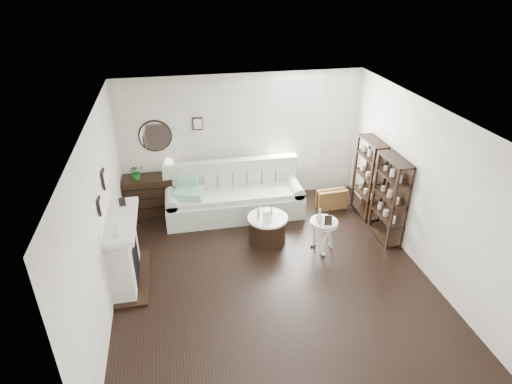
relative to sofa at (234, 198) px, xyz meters
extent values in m
plane|color=black|center=(0.31, -2.08, -0.35)|extent=(5.50, 5.50, 0.00)
plane|color=white|center=(0.31, -2.08, 2.35)|extent=(5.50, 5.50, 0.00)
plane|color=beige|center=(0.31, 0.67, 1.00)|extent=(5.00, 0.00, 5.00)
plane|color=beige|center=(0.31, -4.83, 1.00)|extent=(5.00, 0.00, 5.00)
plane|color=beige|center=(-2.19, -2.08, 1.00)|extent=(0.00, 5.50, 5.50)
plane|color=beige|center=(2.81, -2.08, 1.00)|extent=(0.00, 5.50, 5.50)
cube|color=white|center=(1.41, 0.65, 1.25)|extent=(1.00, 0.02, 1.80)
cube|color=white|center=(1.41, 0.59, 1.25)|extent=(1.15, 0.02, 1.90)
cylinder|color=silver|center=(-1.44, 0.64, 1.20)|extent=(0.60, 0.03, 0.60)
cube|color=black|center=(-0.59, 0.64, 1.40)|extent=(0.20, 0.03, 0.26)
cube|color=silver|center=(-2.02, -1.78, 0.20)|extent=(0.34, 1.20, 1.10)
cube|color=black|center=(-1.99, -1.78, 0.05)|extent=(0.30, 0.65, 0.70)
cube|color=silver|center=(-1.97, -1.78, 0.77)|extent=(0.44, 1.35, 0.08)
cube|color=black|center=(-1.94, -1.78, -0.33)|extent=(0.50, 1.40, 0.05)
cylinder|color=white|center=(-1.97, -2.23, 0.92)|extent=(0.08, 0.08, 0.22)
cube|color=black|center=(-1.97, -1.38, 0.88)|extent=(0.10, 0.03, 0.14)
cube|color=black|center=(-2.16, -2.13, 1.25)|extent=(0.03, 0.18, 0.24)
cube|color=black|center=(-2.16, -1.48, 1.35)|extent=(0.03, 0.22, 0.28)
cube|color=black|center=(2.64, -0.53, 0.45)|extent=(0.30, 0.80, 1.60)
cylinder|color=tan|center=(2.62, -0.78, 0.17)|extent=(0.08, 0.08, 0.11)
cylinder|color=tan|center=(2.62, -0.53, 0.17)|extent=(0.08, 0.08, 0.11)
cylinder|color=tan|center=(2.62, -0.28, 0.17)|extent=(0.08, 0.08, 0.11)
cylinder|color=tan|center=(2.62, -0.78, 0.57)|extent=(0.08, 0.08, 0.11)
cylinder|color=tan|center=(2.62, -0.53, 0.57)|extent=(0.08, 0.08, 0.11)
cylinder|color=tan|center=(2.62, -0.28, 0.57)|extent=(0.08, 0.08, 0.11)
cylinder|color=tan|center=(2.62, -0.78, 0.97)|extent=(0.08, 0.08, 0.11)
cylinder|color=tan|center=(2.62, -0.53, 0.97)|extent=(0.08, 0.08, 0.11)
cylinder|color=tan|center=(2.62, -0.28, 0.97)|extent=(0.08, 0.08, 0.11)
cube|color=black|center=(2.64, -1.43, 0.45)|extent=(0.30, 0.80, 1.60)
cylinder|color=tan|center=(2.62, -1.68, 0.17)|extent=(0.08, 0.08, 0.11)
cylinder|color=tan|center=(2.62, -1.43, 0.17)|extent=(0.08, 0.08, 0.11)
cylinder|color=tan|center=(2.62, -1.18, 0.17)|extent=(0.08, 0.08, 0.11)
cylinder|color=tan|center=(2.62, -1.68, 0.57)|extent=(0.08, 0.08, 0.11)
cylinder|color=tan|center=(2.62, -1.43, 0.57)|extent=(0.08, 0.08, 0.11)
cylinder|color=tan|center=(2.62, -1.18, 0.57)|extent=(0.08, 0.08, 0.11)
cylinder|color=tan|center=(2.62, -1.68, 0.97)|extent=(0.08, 0.08, 0.11)
cylinder|color=tan|center=(2.62, -1.43, 0.97)|extent=(0.08, 0.08, 0.11)
cylinder|color=tan|center=(2.62, -1.18, 0.97)|extent=(0.08, 0.08, 0.11)
cube|color=#B7C2AD|center=(0.00, -0.08, -0.13)|extent=(2.74, 0.95, 0.44)
cube|color=#B7C2AD|center=(0.00, -0.12, 0.14)|extent=(2.37, 0.76, 0.11)
cube|color=#B7C2AD|center=(0.00, 0.28, 0.29)|extent=(2.74, 0.21, 0.84)
cube|color=#B7C2AD|center=(-1.24, -0.08, -0.08)|extent=(0.23, 0.90, 0.55)
cube|color=#B7C2AD|center=(1.24, -0.08, -0.08)|extent=(0.23, 0.90, 0.55)
cube|color=#23805D|center=(-0.90, -0.14, 0.27)|extent=(0.65, 0.58, 0.14)
cube|color=brown|center=(2.03, -0.22, -0.14)|extent=(0.64, 0.25, 0.42)
cube|color=black|center=(-1.57, 0.39, 0.04)|extent=(1.18, 0.49, 0.79)
cube|color=black|center=(-1.57, 0.13, -0.14)|extent=(1.13, 0.01, 0.02)
cube|color=black|center=(-1.57, 0.13, 0.08)|extent=(1.13, 0.01, 0.02)
cube|color=black|center=(-1.57, 0.13, 0.30)|extent=(1.13, 0.01, 0.01)
imported|color=#1B611E|center=(-1.87, 0.34, 0.59)|extent=(0.36, 0.34, 0.32)
cylinder|color=black|center=(0.45, -1.13, -0.12)|extent=(0.67, 0.67, 0.47)
cylinder|color=white|center=(0.45, -1.13, 0.13)|extent=(0.73, 0.73, 0.04)
cylinder|color=white|center=(1.36, -1.59, 0.23)|extent=(0.49, 0.49, 0.03)
cylinder|color=silver|center=(1.36, -1.59, 0.19)|extent=(0.50, 0.50, 0.02)
cylinder|color=silver|center=(1.36, -1.59, -0.07)|extent=(0.04, 0.04, 0.56)
cylinder|color=silver|center=(0.27, -1.21, 0.30)|extent=(0.07, 0.07, 0.28)
cube|color=white|center=(0.40, -1.31, 0.26)|extent=(0.16, 0.06, 0.21)
cube|color=black|center=(1.38, -1.72, 0.33)|extent=(0.14, 0.08, 0.17)
camera|label=1|loc=(-1.05, -7.57, 4.19)|focal=30.00mm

